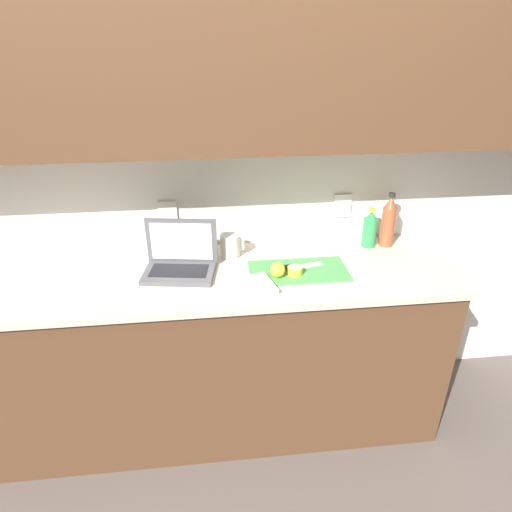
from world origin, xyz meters
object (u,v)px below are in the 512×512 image
Objects in this scene: cutting_board at (298,271)px; lemon_half_cut at (295,270)px; knife at (288,267)px; bottle_oil_tall at (388,222)px; laptop at (180,260)px; bottle_green_soda at (370,229)px; lemon_whole_beside at (278,270)px; measuring_cup at (230,245)px.

cutting_board is 6.58× the size of lemon_half_cut.
bottle_oil_tall reaches higher than knife.
laptop reaches higher than bottle_green_soda.
lemon_whole_beside is 0.33× the size of bottle_green_soda.
cutting_board is 6.58× the size of lemon_whole_beside.
measuring_cup is at bearing -177.47° from bottle_green_soda.
cutting_board is at bearing -155.44° from bottle_oil_tall.
lemon_whole_beside is at bearing -155.60° from bottle_oil_tall.
bottle_oil_tall is at bearing 24.56° from cutting_board.
measuring_cup is (0.23, 0.12, -0.00)m from laptop.
lemon_whole_beside is at bearing -51.41° from measuring_cup.
lemon_half_cut is 0.35m from measuring_cup.
lemon_half_cut reaches higher than knife.
lemon_half_cut is (-0.02, -0.03, 0.02)m from cutting_board.
measuring_cup is at bearing 128.59° from lemon_whole_beside.
laptop is at bearing 164.86° from lemon_whole_beside.
measuring_cup is at bearing -177.77° from bottle_oil_tall.
bottle_green_soda is at bearing 11.93° from knife.
lemon_half_cut is at bearing -148.87° from bottle_green_soda.
lemon_whole_beside is at bearing -6.11° from laptop.
laptop is at bearing 160.85° from knife.
knife is 0.05m from lemon_half_cut.
cutting_board is 0.47m from bottle_green_soda.
lemon_half_cut is 0.33× the size of bottle_green_soda.
cutting_board is 0.05m from knife.
lemon_half_cut is 0.58m from bottle_oil_tall.
knife is at bearing 159.21° from cutting_board.
lemon_half_cut is at bearing -39.74° from measuring_cup.
lemon_half_cut is 1.00× the size of lemon_whole_beside.
measuring_cup is (-0.69, -0.03, -0.04)m from bottle_green_soda.
lemon_half_cut is (0.50, -0.10, -0.03)m from laptop.
cutting_board is 0.04m from lemon_half_cut.
measuring_cup reaches higher than lemon_whole_beside.
measuring_cup is (-0.19, 0.24, 0.01)m from lemon_whole_beside.
cutting_board is at bearing -33.49° from measuring_cup.
laptop reaches higher than measuring_cup.
measuring_cup reaches higher than lemon_half_cut.
knife is at bearing 115.92° from lemon_half_cut.
bottle_green_soda is at bearing 29.27° from cutting_board.
cutting_board is 3.86× the size of measuring_cup.
bottle_oil_tall reaches higher than cutting_board.
cutting_board is 0.36m from measuring_cup.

